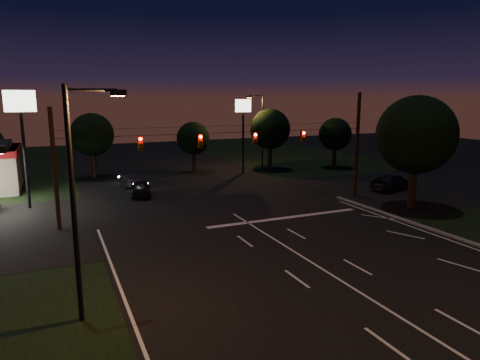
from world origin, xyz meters
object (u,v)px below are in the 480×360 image
car_cross (393,182)px  tree_right_near (415,136)px  car_oncoming_b (129,180)px  utility_pole_right (354,197)px  car_oncoming_a (141,188)px

car_cross → tree_right_near: bearing=134.0°
tree_right_near → car_oncoming_b: size_ratio=2.36×
utility_pole_right → tree_right_near: 7.61m
car_oncoming_a → car_cross: size_ratio=0.81×
car_oncoming_a → car_oncoming_b: size_ratio=1.13×
utility_pole_right → car_oncoming_b: size_ratio=2.42×
tree_right_near → car_oncoming_a: size_ratio=2.08×
tree_right_near → car_oncoming_b: (-18.92, 17.27, -5.06)m
car_oncoming_b → car_cross: car_cross is taller
car_oncoming_a → car_oncoming_b: bearing=-76.1°
car_oncoming_b → car_cross: size_ratio=0.72×
tree_right_near → utility_pole_right: bearing=107.5°
car_oncoming_b → car_oncoming_a: bearing=90.3°
car_oncoming_a → car_cross: bearing=173.3°
utility_pole_right → car_oncoming_a: 18.86m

